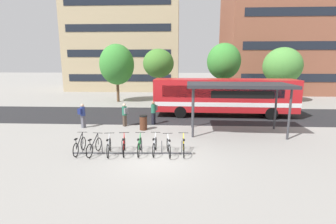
# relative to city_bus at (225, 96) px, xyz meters

# --- Properties ---
(ground) EXTENTS (200.00, 200.00, 0.00)m
(ground) POSITION_rel_city_bus_xyz_m (-5.00, -10.07, -1.78)
(ground) COLOR gray
(bus_lane_asphalt) EXTENTS (80.00, 7.20, 0.01)m
(bus_lane_asphalt) POSITION_rel_city_bus_xyz_m (-5.00, 0.00, -1.77)
(bus_lane_asphalt) COLOR #232326
(bus_lane_asphalt) RESTS_ON ground
(city_bus) EXTENTS (12.09, 2.90, 3.20)m
(city_bus) POSITION_rel_city_bus_xyz_m (0.00, 0.00, 0.00)
(city_bus) COLOR red
(city_bus) RESTS_ON ground
(bike_rack) EXTENTS (6.11, 0.35, 0.70)m
(bike_rack) POSITION_rel_city_bus_xyz_m (-6.29, -9.50, -1.69)
(bike_rack) COLOR #47474C
(bike_rack) RESTS_ON ground
(parked_bicycle_black_0) EXTENTS (0.52, 1.72, 0.99)m
(parked_bicycle_black_0) POSITION_rel_city_bus_xyz_m (-9.00, -9.54, -1.39)
(parked_bicycle_black_0) COLOR black
(parked_bicycle_black_0) RESTS_ON ground
(parked_bicycle_black_1) EXTENTS (0.52, 1.72, 0.99)m
(parked_bicycle_black_1) POSITION_rel_city_bus_xyz_m (-8.21, -9.63, -1.39)
(parked_bicycle_black_1) COLOR black
(parked_bicycle_black_1) RESTS_ON ground
(parked_bicycle_silver_2) EXTENTS (0.52, 1.71, 0.99)m
(parked_bicycle_silver_2) POSITION_rel_city_bus_xyz_m (-7.46, -9.61, -1.39)
(parked_bicycle_silver_2) COLOR black
(parked_bicycle_silver_2) RESTS_ON ground
(parked_bicycle_red_3) EXTENTS (0.52, 1.71, 0.99)m
(parked_bicycle_red_3) POSITION_rel_city_bus_xyz_m (-6.70, -9.49, -1.39)
(parked_bicycle_red_3) COLOR black
(parked_bicycle_red_3) RESTS_ON ground
(parked_bicycle_green_4) EXTENTS (0.52, 1.72, 0.99)m
(parked_bicycle_green_4) POSITION_rel_city_bus_xyz_m (-5.91, -9.44, -1.39)
(parked_bicycle_green_4) COLOR black
(parked_bicycle_green_4) RESTS_ON ground
(parked_bicycle_silver_5) EXTENTS (0.52, 1.72, 0.99)m
(parked_bicycle_silver_5) POSITION_rel_city_bus_xyz_m (-5.14, -9.37, -1.39)
(parked_bicycle_silver_5) COLOR black
(parked_bicycle_silver_5) RESTS_ON ground
(parked_bicycle_silver_6) EXTENTS (0.52, 1.71, 0.99)m
(parked_bicycle_silver_6) POSITION_rel_city_bus_xyz_m (-4.41, -9.53, -1.39)
(parked_bicycle_silver_6) COLOR black
(parked_bicycle_silver_6) RESTS_ON ground
(parked_bicycle_yellow_7) EXTENTS (0.52, 1.72, 0.99)m
(parked_bicycle_yellow_7) POSITION_rel_city_bus_xyz_m (-3.65, -9.39, -1.39)
(parked_bicycle_yellow_7) COLOR black
(parked_bicycle_yellow_7) RESTS_ON ground
(transit_shelter) EXTENTS (6.64, 3.41, 3.28)m
(transit_shelter) POSITION_rel_city_bus_xyz_m (-0.13, -5.39, 1.30)
(transit_shelter) COLOR #38383D
(transit_shelter) RESTS_ON ground
(commuter_grey_pack_0) EXTENTS (0.52, 0.61, 1.74)m
(commuter_grey_pack_0) POSITION_rel_city_bus_xyz_m (-5.83, -3.27, -0.77)
(commuter_grey_pack_0) COLOR black
(commuter_grey_pack_0) RESTS_ON ground
(commuter_navy_pack_1) EXTENTS (0.49, 0.60, 1.74)m
(commuter_navy_pack_1) POSITION_rel_city_bus_xyz_m (-10.77, -4.57, -0.77)
(commuter_navy_pack_1) COLOR #565660
(commuter_navy_pack_1) RESTS_ON ground
(commuter_grey_pack_2) EXTENTS (0.58, 0.59, 1.69)m
(commuter_grey_pack_2) POSITION_rel_city_bus_xyz_m (-7.87, -4.02, -0.80)
(commuter_grey_pack_2) COLOR #47382D
(commuter_grey_pack_2) RESTS_ON ground
(trash_bin) EXTENTS (0.55, 0.55, 1.03)m
(trash_bin) POSITION_rel_city_bus_xyz_m (-6.37, -4.90, -1.26)
(trash_bin) COLOR #4C2819
(trash_bin) RESTS_ON ground
(street_tree_0) EXTENTS (4.37, 4.37, 6.32)m
(street_tree_0) POSITION_rel_city_bus_xyz_m (7.99, 8.28, 2.41)
(street_tree_0) COLOR brown
(street_tree_0) RESTS_ON ground
(street_tree_1) EXTENTS (3.45, 3.45, 6.57)m
(street_tree_1) POSITION_rel_city_bus_xyz_m (0.64, 4.86, 2.91)
(street_tree_1) COLOR brown
(street_tree_1) RESTS_ON ground
(street_tree_2) EXTENTS (3.98, 3.98, 6.70)m
(street_tree_2) POSITION_rel_city_bus_xyz_m (-11.21, 7.42, 2.58)
(street_tree_2) COLOR brown
(street_tree_2) RESTS_ON ground
(street_tree_3) EXTENTS (3.35, 3.35, 6.06)m
(street_tree_3) POSITION_rel_city_bus_xyz_m (-6.23, 5.87, 2.69)
(street_tree_3) COLOR brown
(street_tree_3) RESTS_ON ground
(building_left_wing) EXTENTS (18.23, 10.29, 14.92)m
(building_left_wing) POSITION_rel_city_bus_xyz_m (-13.30, 22.05, 5.69)
(building_left_wing) COLOR tan
(building_left_wing) RESTS_ON ground
(building_right_wing) EXTENTS (21.44, 12.46, 21.22)m
(building_right_wing) POSITION_rel_city_bus_xyz_m (13.90, 19.26, 8.83)
(building_right_wing) COLOR brown
(building_right_wing) RESTS_ON ground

